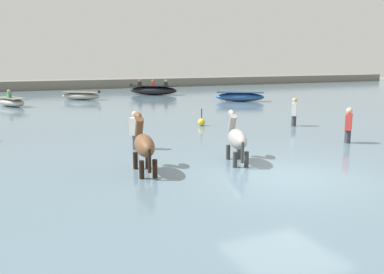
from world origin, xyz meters
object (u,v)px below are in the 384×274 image
Objects in this scene: boat_far_offshore at (240,97)px; person_wading_mid at (348,130)px; person_spectator_far at (136,136)px; horse_trailing_bay at (144,147)px; horse_lead_grey at (237,140)px; boat_far_inshore at (153,90)px; channel_buoy at (202,122)px; boat_distant_west at (81,96)px; boat_mid_outer at (11,102)px; person_wading_close at (294,116)px.

person_wading_mid reaches higher than boat_far_offshore.
person_spectator_far is at bearing -133.20° from boat_far_offshore.
horse_trailing_bay is 17.97m from boat_far_offshore.
horse_lead_grey is 4.77m from person_wading_mid.
boat_far_inshore is at bearing 70.23° from horse_trailing_bay.
channel_buoy reaches higher than boat_far_offshore.
horse_trailing_bay is 2.72m from person_spectator_far.
horse_lead_grey is 1.10× the size of person_wading_mid.
boat_distant_west is at bearing 101.04° from channel_buoy.
channel_buoy is (2.69, -13.77, -0.10)m from boat_distant_west.
horse_trailing_bay is at bearing 177.87° from horse_lead_grey.
person_spectator_far reaches higher than channel_buoy.
person_spectator_far is (3.34, -14.50, 0.15)m from boat_mid_outer.
channel_buoy is (1.86, 5.95, -0.45)m from horse_lead_grey.
horse_lead_grey is 22.02m from boat_far_inshore.
channel_buoy is (3.83, 3.21, -0.26)m from person_spectator_far.
person_wading_close is 1.00× the size of person_spectator_far.
horse_lead_grey is 0.54× the size of boat_far_offshore.
person_wading_close is at bearing -25.50° from channel_buoy.
horse_lead_grey is 3.39m from person_spectator_far.
horse_trailing_bay is 2.56× the size of channel_buoy.
person_wading_mid reaches higher than boat_distant_west.
person_wading_close reaches higher than boat_distant_west.
boat_far_inshore is at bearing 78.14° from channel_buoy.
person_wading_close and person_spectator_far have the same top height.
horse_trailing_bay is 22.66m from boat_far_inshore.
horse_lead_grey is at bearing -141.26° from person_wading_close.
person_wading_mid reaches higher than channel_buoy.
person_wading_mid is (4.71, 0.71, -0.19)m from horse_lead_grey.
horse_lead_grey reaches higher than person_spectator_far.
boat_far_offshore is 2.05× the size of person_wading_mid.
boat_far_offshore is at bearing 46.80° from person_spectator_far.
horse_trailing_bay is 7.35m from channel_buoy.
boat_distant_west is 1.73× the size of person_wading_close.
boat_mid_outer is 1.69× the size of person_spectator_far.
horse_trailing_bay reaches higher than person_wading_mid.
channel_buoy is at bearing 39.92° from person_spectator_far.
boat_mid_outer is 14.88m from person_spectator_far.
horse_lead_grey is 1.10× the size of person_spectator_far.
boat_far_inshore is 5.34× the size of channel_buoy.
boat_far_inshore is at bearing 15.96° from boat_distant_west.
horse_lead_grey reaches higher than boat_mid_outer.
person_wading_mid and person_spectator_far have the same top height.
boat_distant_west is at bearing 92.40° from horse_lead_grey.
horse_lead_grey is 18.04m from boat_mid_outer.
boat_distant_west is at bearing 86.13° from person_spectator_far.
person_spectator_far is at bearing -77.02° from boat_mid_outer.
horse_lead_grey reaches higher than boat_distant_west.
boat_distant_west is at bearing 149.46° from boat_far_offshore.
horse_lead_grey reaches higher than boat_far_offshore.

